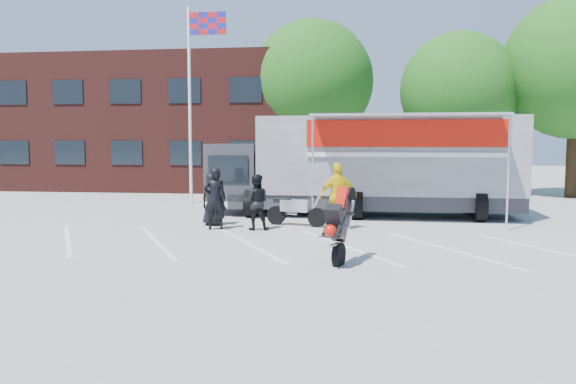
% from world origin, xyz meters
% --- Properties ---
extents(ground, '(100.00, 100.00, 0.00)m').
position_xyz_m(ground, '(0.00, 0.00, 0.00)').
color(ground, '#9F9F9A').
rests_on(ground, ground).
extents(parking_bay_lines, '(18.09, 13.33, 0.01)m').
position_xyz_m(parking_bay_lines, '(0.00, 1.00, 0.01)').
color(parking_bay_lines, white).
rests_on(parking_bay_lines, ground).
extents(office_building, '(18.00, 8.00, 7.00)m').
position_xyz_m(office_building, '(-10.00, 18.00, 3.50)').
color(office_building, '#4B1D18').
rests_on(office_building, ground).
extents(flagpole, '(1.61, 0.12, 8.00)m').
position_xyz_m(flagpole, '(-6.24, 10.00, 5.05)').
color(flagpole, white).
rests_on(flagpole, ground).
extents(tree_left, '(6.12, 6.12, 8.64)m').
position_xyz_m(tree_left, '(-2.00, 16.00, 5.57)').
color(tree_left, '#382314').
rests_on(tree_left, ground).
extents(tree_mid, '(5.44, 5.44, 7.68)m').
position_xyz_m(tree_mid, '(5.00, 15.00, 4.94)').
color(tree_mid, '#382314').
rests_on(tree_mid, ground).
extents(tree_right, '(6.46, 6.46, 9.12)m').
position_xyz_m(tree_right, '(10.00, 14.50, 5.88)').
color(tree_right, '#382314').
rests_on(tree_right, ground).
extents(transporter_truck, '(10.73, 5.30, 3.39)m').
position_xyz_m(transporter_truck, '(0.91, 6.95, 0.00)').
color(transporter_truck, '#989BA1').
rests_on(transporter_truck, ground).
extents(parked_motorcycle, '(2.05, 1.14, 1.02)m').
position_xyz_m(parked_motorcycle, '(-1.41, 4.23, 0.00)').
color(parked_motorcycle, '#B9B9BE').
rests_on(parked_motorcycle, ground).
extents(stunt_bike_rider, '(1.12, 1.64, 1.77)m').
position_xyz_m(stunt_bike_rider, '(0.25, -0.57, 0.00)').
color(stunt_bike_rider, black).
rests_on(stunt_bike_rider, ground).
extents(spectator_leather_a, '(0.91, 0.73, 1.61)m').
position_xyz_m(spectator_leather_a, '(-3.96, 4.02, 0.81)').
color(spectator_leather_a, black).
rests_on(spectator_leather_a, ground).
extents(spectator_leather_b, '(0.75, 0.59, 1.79)m').
position_xyz_m(spectator_leather_b, '(-3.68, 3.25, 0.90)').
color(spectator_leather_b, black).
rests_on(spectator_leather_b, ground).
extents(spectator_leather_c, '(0.86, 0.71, 1.61)m').
position_xyz_m(spectator_leather_c, '(-2.49, 3.33, 0.81)').
color(spectator_leather_c, black).
rests_on(spectator_leather_c, ground).
extents(spectator_hivis, '(1.24, 0.86, 1.95)m').
position_xyz_m(spectator_hivis, '(-0.14, 3.65, 0.98)').
color(spectator_hivis, yellow).
rests_on(spectator_hivis, ground).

